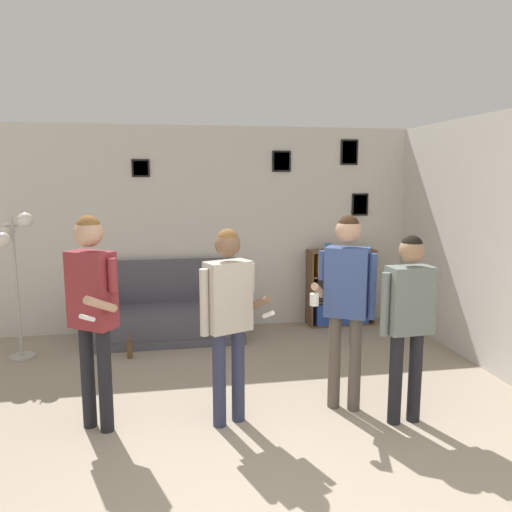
# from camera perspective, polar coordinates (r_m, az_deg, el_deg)

# --- Properties ---
(wall_back) EXTENTS (7.89, 0.08, 2.70)m
(wall_back) POSITION_cam_1_polar(r_m,az_deg,el_deg) (6.73, -5.24, 3.13)
(wall_back) COLOR beige
(wall_back) RESTS_ON ground_plane
(wall_right) EXTENTS (0.06, 6.45, 2.70)m
(wall_right) POSITION_cam_1_polar(r_m,az_deg,el_deg) (5.73, 25.56, 1.19)
(wall_right) COLOR beige
(wall_right) RESTS_ON ground_plane
(couch) EXTENTS (1.85, 0.80, 0.97)m
(couch) POSITION_cam_1_polar(r_m,az_deg,el_deg) (6.50, -9.89, -6.58)
(couch) COLOR #4C4C56
(couch) RESTS_ON ground_plane
(bookshelf) EXTENTS (0.92, 0.30, 1.05)m
(bookshelf) POSITION_cam_1_polar(r_m,az_deg,el_deg) (7.03, 9.66, -3.57)
(bookshelf) COLOR brown
(bookshelf) RESTS_ON ground_plane
(floor_lamp) EXTENTS (0.37, 0.40, 1.66)m
(floor_lamp) POSITION_cam_1_polar(r_m,az_deg,el_deg) (6.11, -25.91, 0.26)
(floor_lamp) COLOR #ADA89E
(floor_lamp) RESTS_ON ground_plane
(person_player_foreground_left) EXTENTS (0.42, 0.61, 1.76)m
(person_player_foreground_left) POSITION_cam_1_polar(r_m,az_deg,el_deg) (4.15, -18.25, -4.76)
(person_player_foreground_left) COLOR black
(person_player_foreground_left) RESTS_ON ground_plane
(person_player_foreground_center) EXTENTS (0.58, 0.40, 1.64)m
(person_player_foreground_center) POSITION_cam_1_polar(r_m,az_deg,el_deg) (4.06, -3.19, -5.82)
(person_player_foreground_center) COLOR #2D334C
(person_player_foreground_center) RESTS_ON ground_plane
(person_watcher_holding_cup) EXTENTS (0.59, 0.36, 1.73)m
(person_watcher_holding_cup) POSITION_cam_1_polar(r_m,az_deg,el_deg) (4.37, 10.30, -4.01)
(person_watcher_holding_cup) COLOR brown
(person_watcher_holding_cup) RESTS_ON ground_plane
(person_spectator_near_bookshelf) EXTENTS (0.50, 0.22, 1.59)m
(person_spectator_near_bookshelf) POSITION_cam_1_polar(r_m,az_deg,el_deg) (4.27, 17.05, -6.02)
(person_spectator_near_bookshelf) COLOR black
(person_spectator_near_bookshelf) RESTS_ON ground_plane
(bottle_on_floor) EXTENTS (0.06, 0.06, 0.29)m
(bottle_on_floor) POSITION_cam_1_polar(r_m,az_deg,el_deg) (5.94, -14.23, -10.22)
(bottle_on_floor) COLOR brown
(bottle_on_floor) RESTS_ON ground_plane
(drinking_cup) EXTENTS (0.08, 0.08, 0.10)m
(drinking_cup) POSITION_cam_1_polar(r_m,az_deg,el_deg) (6.86, 8.25, 1.06)
(drinking_cup) COLOR blue
(drinking_cup) RESTS_ON bookshelf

